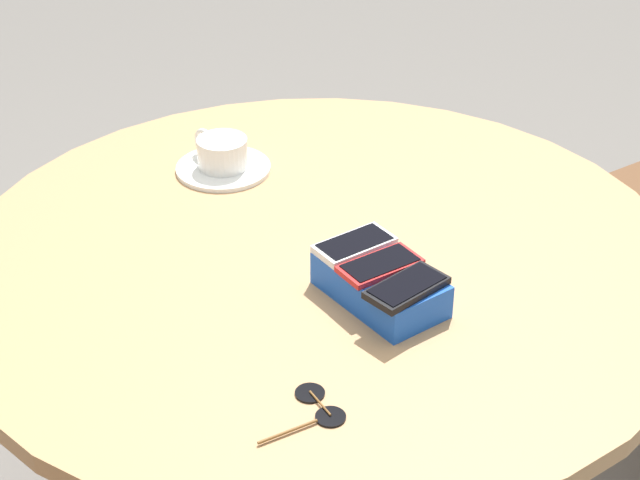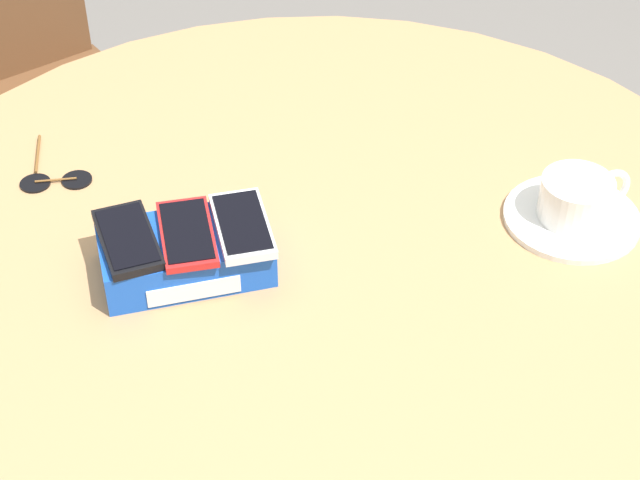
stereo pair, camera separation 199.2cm
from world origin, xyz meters
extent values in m
cylinder|color=#2D2D2D|center=(0.00, 0.00, 0.35)|extent=(0.07, 0.07, 0.66)
cylinder|color=tan|center=(0.00, 0.00, 0.70)|extent=(1.16, 1.16, 0.03)
cube|color=blue|center=(-0.15, 0.05, 0.74)|extent=(0.22, 0.16, 0.05)
cube|color=white|center=(-0.17, 0.00, 0.73)|extent=(0.10, 0.03, 0.02)
cube|color=black|center=(-0.21, 0.08, 0.77)|extent=(0.08, 0.13, 0.01)
cube|color=black|center=(-0.21, 0.08, 0.78)|extent=(0.07, 0.12, 0.00)
cube|color=red|center=(-0.15, 0.05, 0.77)|extent=(0.10, 0.13, 0.01)
cube|color=black|center=(-0.15, 0.05, 0.78)|extent=(0.08, 0.12, 0.00)
cube|color=silver|center=(-0.09, 0.03, 0.77)|extent=(0.09, 0.13, 0.01)
cube|color=black|center=(-0.09, 0.03, 0.78)|extent=(0.08, 0.12, 0.00)
cylinder|color=white|center=(0.30, -0.11, 0.72)|extent=(0.17, 0.17, 0.01)
cylinder|color=white|center=(0.30, -0.11, 0.75)|extent=(0.09, 0.09, 0.05)
cylinder|color=tan|center=(0.30, -0.11, 0.77)|extent=(0.08, 0.08, 0.00)
torus|color=white|center=(0.35, -0.12, 0.75)|extent=(0.06, 0.02, 0.06)
cylinder|color=black|center=(-0.20, 0.28, 0.72)|extent=(0.04, 0.04, 0.00)
cylinder|color=black|center=(-0.25, 0.31, 0.72)|extent=(0.04, 0.04, 0.00)
cylinder|color=brown|center=(-0.22, 0.29, 0.72)|extent=(0.05, 0.02, 0.00)
cylinder|color=brown|center=(-0.22, 0.36, 0.72)|extent=(0.04, 0.08, 0.00)
cylinder|color=brown|center=(-0.04, -0.74, 0.22)|extent=(0.04, 0.04, 0.45)
camera|label=1|loc=(-0.86, 1.13, 1.62)|focal=60.00mm
camera|label=2|loc=(-0.50, -0.83, 1.56)|focal=60.00mm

